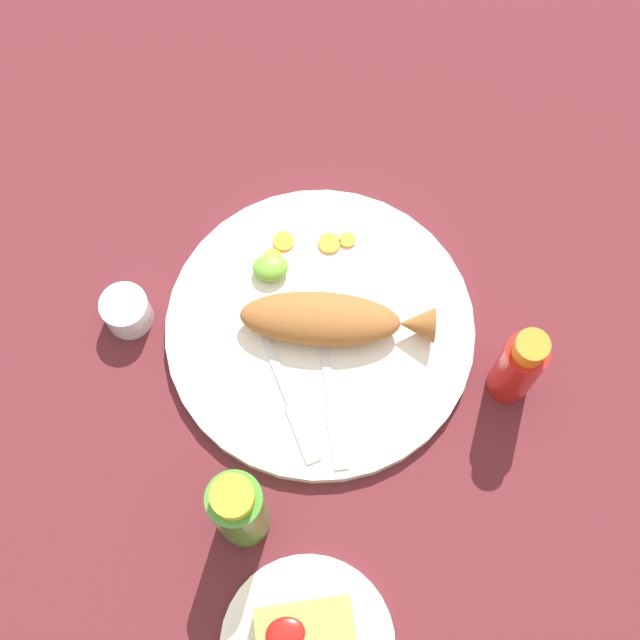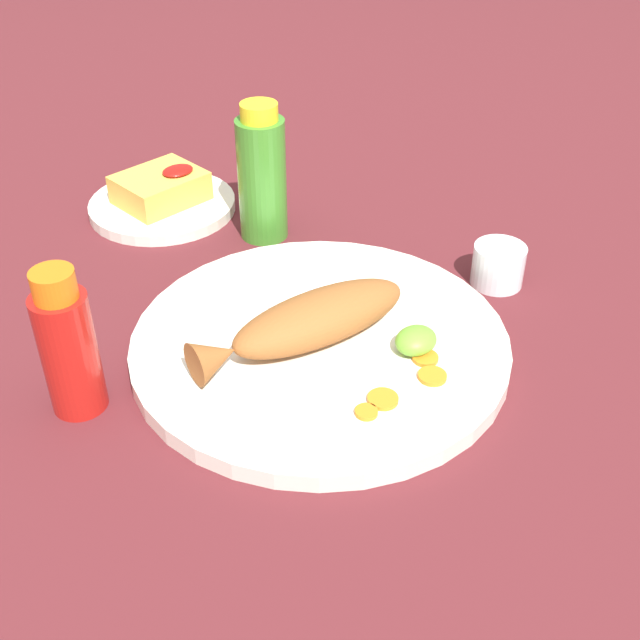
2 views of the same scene
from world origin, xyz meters
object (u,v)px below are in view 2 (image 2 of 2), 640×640
main_plate (320,344)px  fork_near (258,295)px  fork_far (296,283)px  hot_sauce_bottle_red (68,346)px  fried_fish (309,321)px  side_plate_fries (163,205)px  salt_cup (498,268)px  hot_sauce_bottle_green (262,175)px

main_plate → fork_near: (0.00, 0.09, 0.01)m
fork_near → fork_far: (0.04, -0.01, 0.00)m
hot_sauce_bottle_red → fork_near: bearing=-0.7°
fried_fish → fork_near: fried_fish is taller
fork_far → side_plate_fries: (0.02, 0.27, -0.01)m
main_plate → side_plate_fries: size_ratio=1.99×
main_plate → side_plate_fries: main_plate is taller
fork_near → side_plate_fries: size_ratio=1.00×
side_plate_fries → hot_sauce_bottle_red: bearing=-137.1°
salt_cup → hot_sauce_bottle_red: bearing=161.3°
fork_far → main_plate: bearing=136.9°
salt_cup → main_plate: bearing=167.5°
fried_fish → fork_near: 0.10m
fork_far → hot_sauce_bottle_green: (0.07, 0.13, 0.06)m
fork_far → hot_sauce_bottle_red: size_ratio=1.29×
hot_sauce_bottle_red → hot_sauce_bottle_green: size_ratio=0.86×
main_plate → fork_near: bearing=88.1°
hot_sauce_bottle_red → side_plate_fries: bearing=42.9°
hot_sauce_bottle_red → salt_cup: bearing=-18.7°
side_plate_fries → fork_far: bearing=-93.3°
fork_far → hot_sauce_bottle_green: size_ratio=1.11×
hot_sauce_bottle_red → hot_sauce_bottle_green: bearing=19.5°
fried_fish → hot_sauce_bottle_red: 0.22m
fork_near → hot_sauce_bottle_green: size_ratio=1.12×
fork_far → hot_sauce_bottle_red: hot_sauce_bottle_red is taller
fried_fish → fork_far: fried_fish is taller
fork_near → salt_cup: size_ratio=3.23×
fork_near → fork_far: bearing=-102.7°
fork_far → salt_cup: 0.22m
fried_fish → hot_sauce_bottle_green: 0.25m
hot_sauce_bottle_red → side_plate_fries: size_ratio=0.77×
salt_cup → side_plate_fries: (-0.16, 0.40, -0.01)m
fork_near → hot_sauce_bottle_green: bearing=-43.3°
fried_fish → main_plate: bearing=0.0°
fried_fish → hot_sauce_bottle_green: (0.13, 0.21, 0.04)m
salt_cup → fried_fish: bearing=167.6°
hot_sauce_bottle_green → side_plate_fries: 0.16m
hot_sauce_bottle_green → side_plate_fries: (-0.05, 0.14, -0.07)m
main_plate → fried_fish: (-0.01, 0.00, 0.03)m
fork_far → side_plate_fries: 0.27m
fried_fish → salt_cup: 0.24m
hot_sauce_bottle_green → salt_cup: 0.29m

